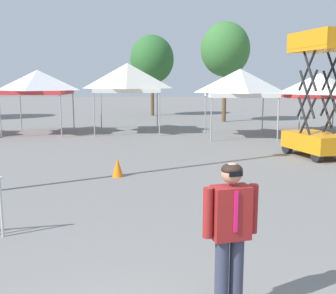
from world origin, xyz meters
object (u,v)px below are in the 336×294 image
Objects in this scene: canopy_tent_behind_right at (320,86)px; traffic_cone_lot_center at (118,167)px; canopy_tent_behind_left at (38,82)px; canopy_tent_far_right at (128,78)px; scissor_lift at (317,121)px; tree_behind_tents_center at (225,50)px; canopy_tent_far_left at (240,83)px; tree_behind_tents_left at (152,60)px; person_foreground at (230,228)px.

traffic_cone_lot_center is at bearing -137.83° from canopy_tent_behind_right.
canopy_tent_far_right is at bearing 3.28° from canopy_tent_behind_left.
tree_behind_tents_center is (-0.59, 12.73, 3.45)m from scissor_lift.
canopy_tent_far_left is at bearing -22.29° from canopy_tent_far_right.
tree_behind_tents_center is 12.18× the size of traffic_cone_lot_center.
tree_behind_tents_center reaches higher than canopy_tent_far_left.
tree_behind_tents_center reaches higher than tree_behind_tents_left.
tree_behind_tents_center is at bearing 120.37° from canopy_tent_behind_right.
canopy_tent_behind_left is at bearing 110.22° from person_foreground.
canopy_tent_behind_right is at bearing -59.63° from tree_behind_tents_center.
canopy_tent_far_right is 2.04× the size of person_foreground.
traffic_cone_lot_center is (-5.47, -7.83, -2.34)m from canopy_tent_far_left.
canopy_tent_behind_left is 0.90× the size of canopy_tent_far_right.
canopy_tent_behind_right is at bearing 64.90° from scissor_lift.
person_foreground is 27.68m from tree_behind_tents_left.
canopy_tent_far_left reaches higher than canopy_tent_behind_right.
tree_behind_tents_left is at bearing 60.27° from canopy_tent_behind_left.
scissor_lift is (6.87, -7.52, -1.57)m from canopy_tent_far_right.
scissor_lift is 19.11m from tree_behind_tents_left.
person_foreground is at bearing -90.17° from tree_behind_tents_left.
canopy_tent_far_right is 10.83m from tree_behind_tents_left.
tree_behind_tents_left is (6.20, 10.86, 1.75)m from canopy_tent_behind_left.
canopy_tent_behind_right is 7.56m from tree_behind_tents_center.
person_foreground is (1.57, -16.88, -1.84)m from canopy_tent_far_right.
tree_behind_tents_center reaches higher than traffic_cone_lot_center.
canopy_tent_behind_right is 13.64m from traffic_cone_lot_center.
person_foreground is at bearing -69.78° from canopy_tent_behind_left.
canopy_tent_behind_right is 0.52× the size of tree_behind_tents_center.
canopy_tent_far_left reaches higher than person_foreground.
canopy_tent_behind_left is 0.52× the size of tree_behind_tents_left.
tree_behind_tents_center reaches higher than canopy_tent_behind_left.
canopy_tent_far_right is at bearing -98.82° from tree_behind_tents_left.
scissor_lift reaches higher than canopy_tent_behind_left.
canopy_tent_behind_right is 7.28m from scissor_lift.
tree_behind_tents_center is 17.11m from traffic_cone_lot_center.
canopy_tent_behind_right is (9.92, -1.01, -0.40)m from canopy_tent_far_right.
scissor_lift is at bearing -47.60° from canopy_tent_far_right.
tree_behind_tents_center is at bearing 67.45° from traffic_cone_lot_center.
canopy_tent_far_left is at bearing 55.09° from traffic_cone_lot_center.
traffic_cone_lot_center is (-0.05, -10.05, -2.60)m from canopy_tent_far_right.
tree_behind_tents_center is (6.28, 5.20, 1.88)m from canopy_tent_far_right.
tree_behind_tents_center is (0.87, 7.42, 2.14)m from canopy_tent_far_left.
canopy_tent_far_left reaches higher than traffic_cone_lot_center.
canopy_tent_far_left is 7.77m from tree_behind_tents_center.
canopy_tent_behind_left is 0.95× the size of canopy_tent_behind_right.
canopy_tent_far_left is 5.66m from scissor_lift.
canopy_tent_behind_left reaches higher than canopy_tent_behind_right.
person_foreground is at bearing -76.66° from traffic_cone_lot_center.
canopy_tent_behind_left is 14.50m from canopy_tent_behind_right.
canopy_tent_far_right is 5.85m from canopy_tent_far_left.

